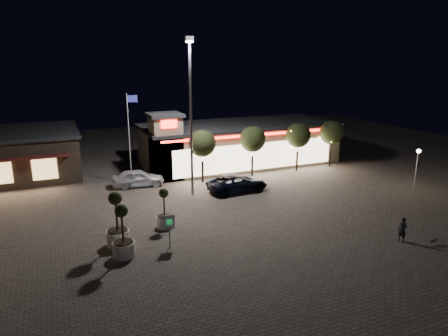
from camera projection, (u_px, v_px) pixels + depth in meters
name	position (u px, v px, depth m)	size (l,w,h in m)	color
ground	(204.00, 237.00, 24.86)	(90.00, 90.00, 0.00)	#61584F
retail_building	(236.00, 143.00, 41.94)	(20.40, 8.40, 6.10)	tan
floodlight_pole	(191.00, 109.00, 30.90)	(0.60, 0.40, 12.38)	gray
flagpole	(130.00, 131.00, 34.44)	(0.95, 0.10, 8.00)	white
lamp_post_east	(418.00, 161.00, 33.60)	(0.36, 0.36, 3.48)	gray
string_tree_a	(202.00, 143.00, 35.22)	(2.42, 2.42, 4.79)	#332319
string_tree_b	(253.00, 139.00, 37.12)	(2.42, 2.42, 4.79)	#332319
string_tree_c	(298.00, 135.00, 39.02)	(2.42, 2.42, 4.79)	#332319
string_tree_d	(332.00, 133.00, 40.54)	(2.42, 2.42, 4.79)	#332319
pickup_truck	(238.00, 183.00, 33.42)	(2.39, 5.18, 1.44)	black
white_sedan	(138.00, 178.00, 34.73)	(1.78, 4.42, 1.51)	silver
pedestrian	(402.00, 230.00, 24.06)	(0.55, 0.36, 1.52)	black
dog	(433.00, 240.00, 23.76)	(0.52, 0.19, 0.28)	#59514C
planter_left	(117.00, 229.00, 23.52)	(1.36, 1.36, 3.34)	white
planter_mid	(123.00, 241.00, 22.16)	(1.26, 1.26, 3.09)	white
planter_right	(165.00, 215.00, 26.16)	(1.09, 1.09, 2.67)	white
valet_sign	(169.00, 224.00, 23.32)	(0.64, 0.17, 1.95)	gray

